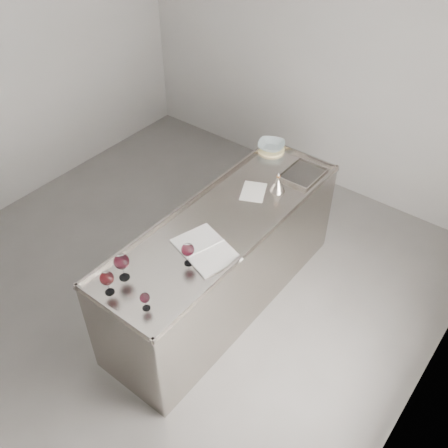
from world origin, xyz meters
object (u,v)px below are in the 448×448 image
Objects in this scene: wine_funnel at (278,185)px; counter at (224,261)px; wine_glass_right at (188,250)px; wine_glass_middle at (107,279)px; wine_glass_small at (145,298)px; wine_glass_left at (122,262)px; notebook at (206,249)px; ceramic_bowl at (271,146)px.

counter is at bearing -101.87° from wine_funnel.
counter is 0.81m from wine_glass_right.
wine_glass_middle reaches higher than wine_glass_right.
wine_glass_small is at bearing -89.21° from wine_funnel.
wine_glass_small is at bearing -83.93° from wine_glass_right.
wine_funnel reaches higher than counter.
wine_glass_right is 1.13m from wine_funnel.
wine_glass_middle reaches higher than wine_glass_small.
wine_glass_left is at bearing -124.73° from wine_glass_right.
notebook is 2.87× the size of wine_funnel.
wine_funnel is at bearing 80.67° from wine_glass_middle.
counter is at bearing 82.06° from wine_glass_middle.
wine_glass_left is (-0.17, -0.92, 0.62)m from counter.
counter is at bearing 79.41° from wine_glass_left.
wine_glass_left reaches higher than ceramic_bowl.
wine_glass_left reaches higher than counter.
notebook is (0.28, 0.57, -0.15)m from wine_glass_left.
wine_glass_left is 1.54m from wine_funnel.
wine_glass_middle is 0.97× the size of wine_funnel.
wine_glass_left is 0.85× the size of ceramic_bowl.
wine_glass_small is 0.71× the size of wine_funnel.
wine_glass_right is at bearing 65.71° from wine_glass_middle.
counter is 1.25m from wine_glass_middle.
wine_glass_left is 2.01m from ceramic_bowl.
wine_glass_right is at bearing -77.18° from ceramic_bowl.
wine_glass_middle reaches higher than ceramic_bowl.
wine_glass_small is 0.55× the size of ceramic_bowl.
wine_glass_left reaches higher than wine_funnel.
wine_glass_right reaches higher than notebook.
ceramic_bowl is at bearing 121.54° from notebook.
ceramic_bowl is at bearing 101.28° from wine_glass_small.
wine_funnel is at bearing 105.63° from notebook.
wine_funnel is (-0.02, 1.61, -0.04)m from wine_glass_small.
wine_glass_small is 0.68m from notebook.
counter is 9.59× the size of ceramic_bowl.
wine_glass_small reaches higher than counter.
wine_glass_right is 0.95× the size of wine_funnel.
wine_glass_right is at bearing -91.50° from wine_funnel.
counter is 1.13m from wine_glass_left.
wine_glass_right is at bearing 96.07° from wine_glass_small.
wine_glass_middle is (0.02, -0.16, -0.02)m from wine_glass_left.
counter reaches higher than notebook.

